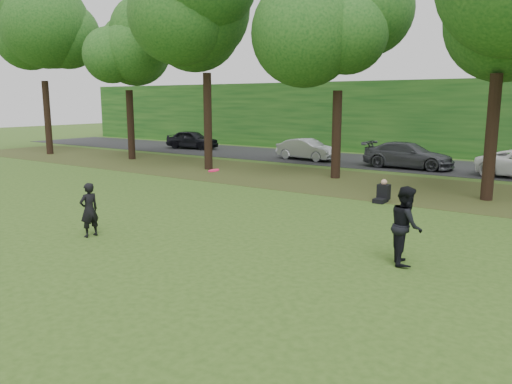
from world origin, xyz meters
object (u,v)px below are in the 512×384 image
(player_left, at_px, (89,210))
(frisbee, at_px, (214,170))
(seated_person, at_px, (383,193))
(player_right, at_px, (406,225))

(player_left, height_order, frisbee, frisbee)
(player_left, relative_size, seated_person, 1.80)
(player_right, xyz_separation_m, seated_person, (-2.99, 6.48, -0.59))
(player_left, bearing_deg, frisbee, 109.46)
(seated_person, bearing_deg, frisbee, -97.16)
(player_left, distance_m, player_right, 8.25)
(seated_person, bearing_deg, player_left, -116.65)
(player_left, xyz_separation_m, player_right, (7.81, 2.66, 0.15))
(player_right, bearing_deg, player_left, 83.72)
(player_right, distance_m, seated_person, 7.16)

